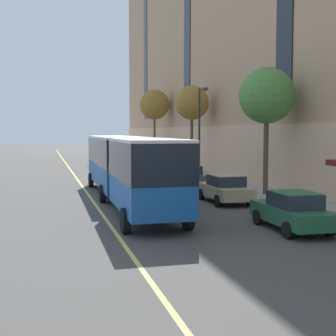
% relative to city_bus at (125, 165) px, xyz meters
% --- Properties ---
extents(ground_plane, '(260.00, 260.00, 0.00)m').
position_rel_city_bus_xyz_m(ground_plane, '(-0.51, 1.71, -2.10)').
color(ground_plane, '#4C4947').
extents(sidewalk, '(4.09, 160.00, 0.15)m').
position_rel_city_bus_xyz_m(sidewalk, '(8.51, 4.71, -2.02)').
color(sidewalk, '#9E9B93').
rests_on(sidewalk, ground).
extents(city_bus, '(3.01, 18.56, 3.61)m').
position_rel_city_bus_xyz_m(city_bus, '(0.00, 0.00, 0.00)').
color(city_bus, '#19569E').
rests_on(city_bus, ground).
extents(parked_car_champagne_0, '(1.96, 4.34, 1.56)m').
position_rel_city_bus_xyz_m(parked_car_champagne_0, '(5.38, 26.29, -1.31)').
color(parked_car_champagne_0, '#BCAD89').
rests_on(parked_car_champagne_0, ground).
extents(parked_car_champagne_1, '(2.01, 4.22, 1.56)m').
position_rel_city_bus_xyz_m(parked_car_champagne_1, '(5.26, -1.59, -1.31)').
color(parked_car_champagne_1, '#BCAD89').
rests_on(parked_car_champagne_1, ground).
extents(parked_car_darkgray_2, '(1.96, 4.38, 1.56)m').
position_rel_city_bus_xyz_m(parked_car_darkgray_2, '(5.36, 5.74, -1.31)').
color(parked_car_darkgray_2, '#4C4C51').
rests_on(parked_car_darkgray_2, ground).
extents(parked_car_silver_5, '(2.05, 4.83, 1.56)m').
position_rel_city_bus_xyz_m(parked_car_silver_5, '(5.12, 34.09, -1.31)').
color(parked_car_silver_5, '#B7B7BC').
rests_on(parked_car_silver_5, ground).
extents(parked_car_navy_6, '(1.99, 4.39, 1.56)m').
position_rel_city_bus_xyz_m(parked_car_navy_6, '(5.33, 12.74, -1.31)').
color(parked_car_navy_6, navy).
rests_on(parked_car_navy_6, ground).
extents(parked_car_green_7, '(2.05, 4.39, 1.56)m').
position_rel_city_bus_xyz_m(parked_car_green_7, '(5.15, -8.99, -1.31)').
color(parked_car_green_7, '#23603D').
rests_on(parked_car_green_7, ground).
extents(parked_car_champagne_8, '(2.11, 4.32, 1.56)m').
position_rel_city_bus_xyz_m(parked_car_champagne_8, '(5.29, 19.59, -1.31)').
color(parked_car_champagne_8, '#BCAD89').
rests_on(parked_car_champagne_8, ground).
extents(street_tree_mid_block, '(3.33, 3.33, 7.56)m').
position_rel_city_bus_xyz_m(street_tree_mid_block, '(8.54, 0.11, 3.91)').
color(street_tree_mid_block, brown).
rests_on(street_tree_mid_block, sidewalk).
extents(street_tree_far_uptown, '(3.05, 3.05, 7.84)m').
position_rel_city_bus_xyz_m(street_tree_far_uptown, '(8.54, 14.57, 4.32)').
color(street_tree_far_uptown, brown).
rests_on(street_tree_far_uptown, sidewalk).
extents(street_tree_far_downtown, '(3.54, 3.54, 8.70)m').
position_rel_city_bus_xyz_m(street_tree_far_downtown, '(8.54, 29.03, 4.95)').
color(street_tree_far_downtown, brown).
rests_on(street_tree_far_downtown, sidewalk).
extents(street_lamp, '(0.36, 1.48, 6.98)m').
position_rel_city_bus_xyz_m(street_lamp, '(7.06, 7.91, 2.33)').
color(street_lamp, '#2D2D30').
rests_on(street_lamp, sidewalk).
extents(fire_hydrant, '(0.42, 0.24, 0.72)m').
position_rel_city_bus_xyz_m(fire_hydrant, '(6.96, 6.56, -1.60)').
color(fire_hydrant, red).
rests_on(fire_hydrant, sidewalk).
extents(lane_centerline, '(0.16, 140.00, 0.01)m').
position_rel_city_bus_xyz_m(lane_centerline, '(-1.70, 4.71, -2.09)').
color(lane_centerline, '#E0D66B').
rests_on(lane_centerline, ground).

